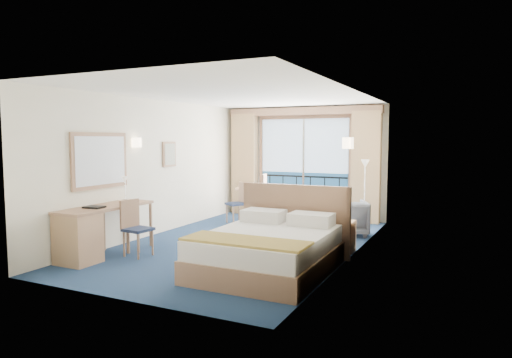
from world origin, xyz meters
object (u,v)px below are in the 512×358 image
Objects in this scene: floor_lamp at (365,176)px; table_chair_b at (239,200)px; bed at (270,249)px; table_chair_a at (270,195)px; desk_chair at (134,224)px; round_table at (252,196)px; armchair at (347,218)px; desk at (84,233)px; nightstand at (342,236)px.

floor_lamp is 1.58× the size of table_chair_b.
bed is at bearing -96.93° from floor_lamp.
desk_chair is at bearing 154.46° from table_chair_a.
table_chair_a is (0.50, -0.11, 0.06)m from round_table.
desk_chair reaches higher than armchair.
table_chair_a is (-1.65, 3.73, 0.29)m from bed.
round_table is 0.52m from table_chair_a.
desk is 1.59× the size of table_chair_a.
desk is at bearing -124.47° from floor_lamp.
table_chair_a is at bearing 113.89° from bed.
desk is (-2.82, -0.78, 0.12)m from bed.
armchair is at bearing -35.07° from desk_chair.
floor_lamp is 5.89m from desk.
armchair is 0.94× the size of round_table.
desk_chair is at bearing 54.03° from desk.
armchair is 2.58m from table_chair_b.
table_chair_a is at bearing -11.91° from round_table.
bed is 2.71× the size of round_table.
armchair is 2.19m from table_chair_a.
table_chair_b is (-2.67, -0.84, -0.59)m from floor_lamp.
table_chair_a is (-2.14, -0.31, -0.49)m from floor_lamp.
desk is (-3.31, -4.82, -0.66)m from floor_lamp.
bed is 1.27× the size of desk.
floor_lamp reaches higher than desk.
desk is 2.13× the size of round_table.
nightstand is 0.65× the size of round_table.
desk is 4.66m from round_table.
desk_chair is at bearing -124.24° from floor_lamp.
armchair is at bearing 82.58° from bed.
floor_lamp is at bearing -120.05° from armchair.
bed is 4.41m from round_table.
desk_chair is (0.46, 0.63, 0.07)m from desk.
armchair is 0.84× the size of desk_chair.
floor_lamp is 1.34× the size of table_chair_a.
nightstand is 3.47m from desk_chair.
bed is at bearing -60.65° from round_table.
nightstand is 2.62m from floor_lamp.
bed reaches higher than desk_chair.
round_table is at bearing 62.93° from table_chair_a.
bed is at bearing -22.49° from table_chair_b.
round_table is (-2.65, -0.21, -0.55)m from floor_lamp.
armchair is 4.16m from desk_chair.
desk is at bearing -98.18° from round_table.
bed is 2.37m from desk_chair.
table_chair_b is (-2.17, 3.20, 0.20)m from bed.
nightstand is 3.62m from round_table.
nightstand is at bearing 67.57° from bed.
desk_chair is 3.35m from table_chair_b.
table_chair_b reaches higher than desk_chair.
desk is (-3.47, -2.35, 0.19)m from nightstand.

